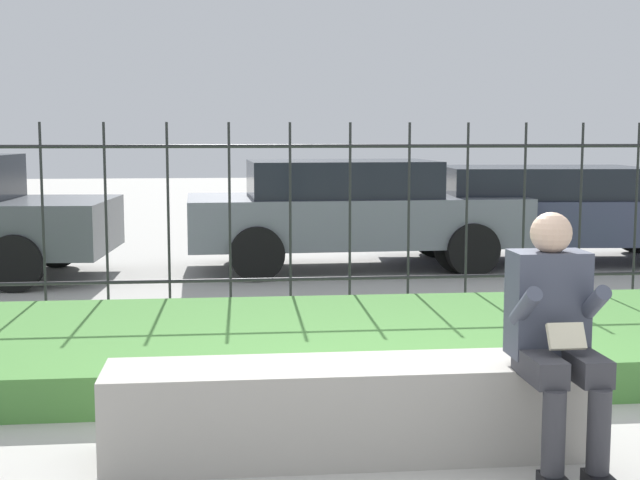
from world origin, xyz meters
name	(u,v)px	position (x,y,z in m)	size (l,w,h in m)	color
ground_plane	(392,453)	(0.00, 0.00, 0.00)	(60.00, 60.00, 0.00)	#B2AFA8
stone_bench	(343,415)	(-0.26, 0.00, 0.22)	(2.47, 0.51, 0.50)	#ADA89E
person_seated_reader	(555,330)	(0.76, -0.29, 0.72)	(0.42, 0.73, 1.29)	black
grass_berm	(343,343)	(0.00, 1.95, 0.13)	(9.67, 2.51, 0.27)	#4C893D
iron_fence	(320,217)	(0.00, 3.56, 0.93)	(7.67, 0.03, 1.79)	#232326
car_parked_center	(351,210)	(0.71, 6.54, 0.73)	(4.18, 2.00, 1.36)	slate
car_parked_right	(552,210)	(3.42, 6.80, 0.68)	(4.76, 2.26, 1.26)	#383D56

